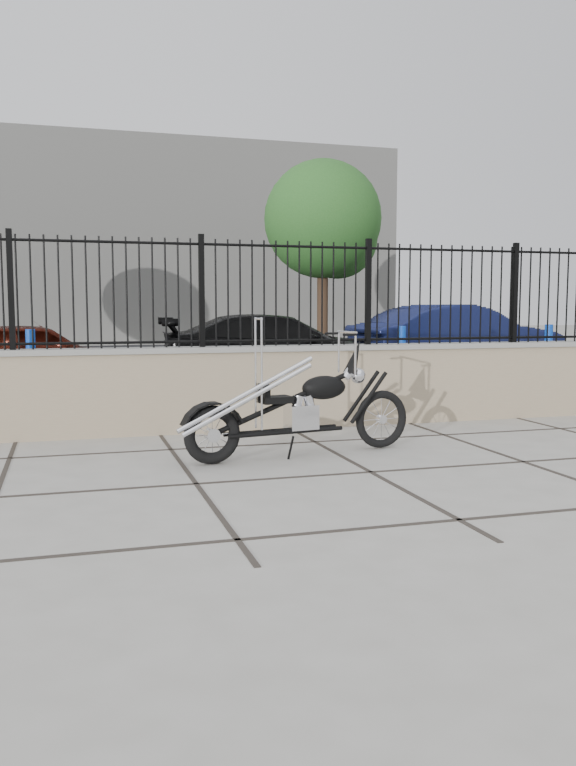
% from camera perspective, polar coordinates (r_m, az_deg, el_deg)
% --- Properties ---
extents(ground_plane, '(90.00, 90.00, 0.00)m').
position_cam_1_polar(ground_plane, '(6.45, 6.33, -6.80)').
color(ground_plane, '#99968E').
rests_on(ground_plane, ground).
extents(parking_lot, '(30.00, 30.00, 0.00)m').
position_cam_1_polar(parking_lot, '(18.51, -8.84, 1.39)').
color(parking_lot, black).
rests_on(parking_lot, ground).
extents(retaining_wall, '(14.00, 0.36, 0.96)m').
position_cam_1_polar(retaining_wall, '(8.70, -0.03, -0.28)').
color(retaining_wall, gray).
rests_on(retaining_wall, ground_plane).
extents(iron_fence, '(14.00, 0.08, 1.20)m').
position_cam_1_polar(iron_fence, '(8.65, -0.03, 6.85)').
color(iron_fence, black).
rests_on(iron_fence, retaining_wall).
extents(background_building, '(22.00, 6.00, 8.00)m').
position_cam_1_polar(background_building, '(32.49, -12.32, 10.26)').
color(background_building, beige).
rests_on(background_building, ground_plane).
extents(chopper_motorcycle, '(2.26, 0.73, 1.33)m').
position_cam_1_polar(chopper_motorcycle, '(6.99, 0.70, -0.24)').
color(chopper_motorcycle, black).
rests_on(chopper_motorcycle, ground_plane).
extents(car_red, '(3.73, 2.19, 1.19)m').
position_cam_1_polar(car_red, '(13.09, -19.05, 1.95)').
color(car_red, '#3D0F08').
rests_on(car_red, parking_lot).
extents(car_black, '(4.51, 2.11, 1.27)m').
position_cam_1_polar(car_black, '(13.94, -0.75, 2.66)').
color(car_black, black).
rests_on(car_black, parking_lot).
extents(car_blue, '(4.54, 1.91, 1.46)m').
position_cam_1_polar(car_blue, '(15.57, 12.84, 3.18)').
color(car_blue, '#11173E').
rests_on(car_blue, parking_lot).
extents(bollard_a, '(0.17, 0.17, 1.10)m').
position_cam_1_polar(bollard_a, '(11.07, -19.01, 1.06)').
color(bollard_a, blue).
rests_on(bollard_a, ground_plane).
extents(bollard_b, '(0.15, 0.15, 1.10)m').
position_cam_1_polar(bollard_b, '(12.17, 8.65, 1.73)').
color(bollard_b, blue).
rests_on(bollard_b, ground_plane).
extents(bollard_c, '(0.16, 0.16, 1.12)m').
position_cam_1_polar(bollard_c, '(13.30, 19.24, 1.84)').
color(bollard_c, blue).
rests_on(bollard_c, ground_plane).
extents(tree_right, '(3.59, 3.59, 6.06)m').
position_cam_1_polar(tree_right, '(23.35, 2.68, 12.78)').
color(tree_right, '#382619').
rests_on(tree_right, ground_plane).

